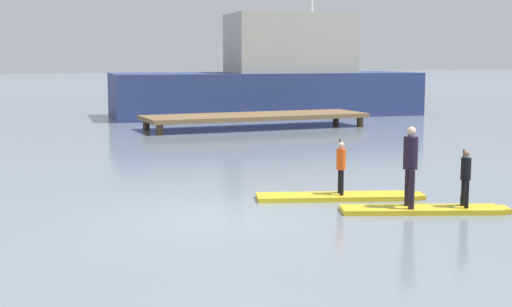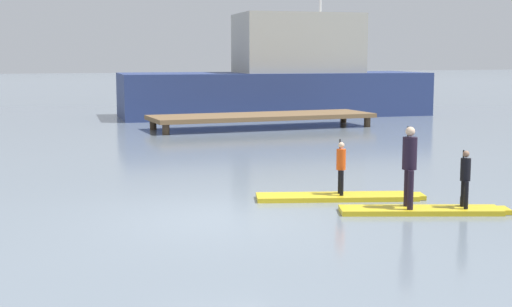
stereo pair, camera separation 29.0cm
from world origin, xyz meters
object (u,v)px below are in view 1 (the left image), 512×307
paddler_child_solo (341,165)px  paddleboard_far (425,210)px  paddleboard_near (340,197)px  paddler_adult (410,161)px  paddler_child_front (465,175)px  fishing_boat_white_large (273,79)px  motor_boat_small_navy (311,88)px

paddler_child_solo → paddleboard_far: 2.11m
paddleboard_near → paddler_adult: 2.02m
paddler_child_solo → paddleboard_far: size_ratio=0.36×
paddler_child_solo → paddler_child_front: 2.62m
paddler_child_solo → paddleboard_far: (0.87, -1.80, -0.68)m
paddler_child_front → fishing_boat_white_large: size_ratio=0.07×
paddler_child_front → fishing_boat_white_large: 23.66m
paddleboard_far → paddler_child_front: bearing=-19.9°
paddler_child_solo → motor_boat_small_navy: motor_boat_small_navy is taller
fishing_boat_white_large → paddler_child_front: bearing=-104.4°
motor_boat_small_navy → paddleboard_near: bearing=-115.6°
paddleboard_near → fishing_boat_white_large: bearing=70.2°
paddleboard_far → paddler_child_front: size_ratio=2.92×
paddler_child_solo → paddler_adult: paddler_adult is taller
paddler_adult → motor_boat_small_navy: motor_boat_small_navy is taller
paddleboard_near → paddler_adult: paddler_adult is taller
fishing_boat_white_large → motor_boat_small_navy: size_ratio=2.61×
paddler_adult → fishing_boat_white_large: 23.56m
paddler_adult → paddler_child_front: paddler_adult is taller
paddler_child_solo → paddler_child_front: paddler_child_solo is taller
paddler_child_front → paddler_child_solo: bearing=127.8°
paddler_adult → motor_boat_small_navy: bearing=66.3°
paddler_child_front → fishing_boat_white_large: bearing=75.6°
paddler_child_front → fishing_boat_white_large: (5.87, 22.90, 1.14)m
paddleboard_far → fishing_boat_white_large: size_ratio=0.20×
paddleboard_far → fishing_boat_white_large: bearing=73.7°
paddler_child_solo → motor_boat_small_navy: (16.44, 34.36, -0.05)m
paddler_adult → fishing_boat_white_large: bearing=73.0°
paddleboard_far → paddler_adult: (-0.29, 0.11, 0.96)m
paddler_adult → paddleboard_near: bearing=109.7°
paddleboard_far → paddleboard_near: bearing=116.3°
paddleboard_near → paddler_child_front: paddler_child_front is taller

